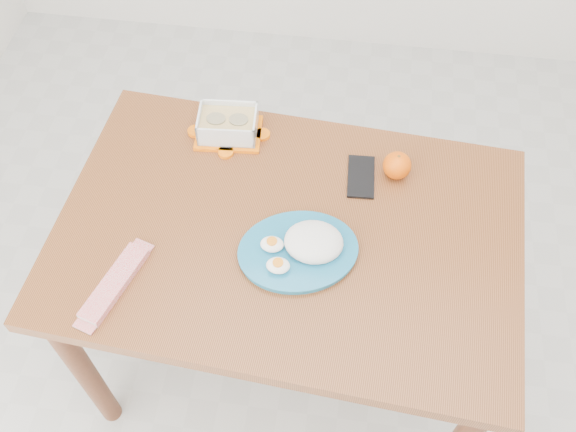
# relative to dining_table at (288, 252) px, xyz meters

# --- Properties ---
(ground) EXTENTS (3.50, 3.50, 0.00)m
(ground) POSITION_rel_dining_table_xyz_m (0.19, -0.11, -0.65)
(ground) COLOR #B7B7B2
(ground) RESTS_ON ground
(dining_table) EXTENTS (1.20, 0.85, 0.75)m
(dining_table) POSITION_rel_dining_table_xyz_m (0.00, 0.00, 0.00)
(dining_table) COLOR brown
(dining_table) RESTS_ON ground
(food_container) EXTENTS (0.19, 0.15, 0.08)m
(food_container) POSITION_rel_dining_table_xyz_m (-0.20, 0.29, 0.14)
(food_container) COLOR orange
(food_container) RESTS_ON dining_table
(orange_fruit) EXTENTS (0.07, 0.07, 0.07)m
(orange_fruit) POSITION_rel_dining_table_xyz_m (0.26, 0.21, 0.14)
(orange_fruit) COLOR #ED6404
(orange_fruit) RESTS_ON dining_table
(rice_plate) EXTENTS (0.36, 0.36, 0.08)m
(rice_plate) POSITION_rel_dining_table_xyz_m (0.04, -0.06, 0.13)
(rice_plate) COLOR #1A6B92
(rice_plate) RESTS_ON dining_table
(candy_bar) EXTENTS (0.12, 0.22, 0.02)m
(candy_bar) POSITION_rel_dining_table_xyz_m (-0.38, -0.21, 0.11)
(candy_bar) COLOR red
(candy_bar) RESTS_ON dining_table
(smartphone) EXTENTS (0.08, 0.14, 0.01)m
(smartphone) POSITION_rel_dining_table_xyz_m (0.17, 0.19, 0.11)
(smartphone) COLOR black
(smartphone) RESTS_ON dining_table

